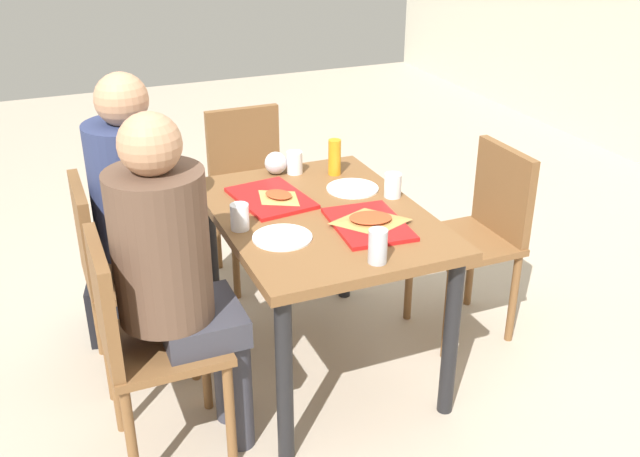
{
  "coord_description": "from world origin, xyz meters",
  "views": [
    {
      "loc": [
        2.41,
        -1.01,
        1.9
      ],
      "look_at": [
        0.0,
        0.0,
        0.65
      ],
      "focal_mm": 40.81,
      "sensor_mm": 36.0,
      "label": 1
    }
  ],
  "objects_px": {
    "chair_far_side": "(481,227)",
    "condiment_bottle": "(335,157)",
    "pizza_slice_a": "(279,196)",
    "main_table": "(320,235)",
    "pizza_slice_b": "(370,219)",
    "paper_plate_center": "(352,188)",
    "tray_red_near": "(271,198)",
    "chair_near_right": "(139,335)",
    "soda_can": "(378,246)",
    "paper_plate_near_edge": "(282,237)",
    "foil_bundle": "(276,163)",
    "handbag": "(109,303)",
    "person_in_red": "(144,203)",
    "person_in_brown_jacket": "(174,263)",
    "plastic_cup_a": "(393,185)",
    "tray_red_far": "(368,224)",
    "chair_near_left": "(115,265)",
    "plastic_cup_b": "(240,217)",
    "chair_left_end": "(250,181)",
    "plastic_cup_c": "(295,163)"
  },
  "relations": [
    {
      "from": "chair_far_side",
      "to": "condiment_bottle",
      "type": "xyz_separation_m",
      "value": [
        -0.35,
        -0.56,
        0.29
      ]
    },
    {
      "from": "chair_far_side",
      "to": "pizza_slice_a",
      "type": "height_order",
      "value": "chair_far_side"
    },
    {
      "from": "main_table",
      "to": "chair_far_side",
      "type": "xyz_separation_m",
      "value": [
        0.0,
        0.78,
        -0.11
      ]
    },
    {
      "from": "pizza_slice_b",
      "to": "paper_plate_center",
      "type": "bearing_deg",
      "value": 165.73
    },
    {
      "from": "tray_red_near",
      "to": "chair_near_right",
      "type": "bearing_deg",
      "value": -54.28
    },
    {
      "from": "pizza_slice_b",
      "to": "soda_can",
      "type": "relative_size",
      "value": 2.23
    },
    {
      "from": "chair_near_right",
      "to": "paper_plate_near_edge",
      "type": "xyz_separation_m",
      "value": [
        -0.11,
        0.56,
        0.21
      ]
    },
    {
      "from": "chair_near_right",
      "to": "foil_bundle",
      "type": "relative_size",
      "value": 8.69
    },
    {
      "from": "pizza_slice_a",
      "to": "handbag",
      "type": "bearing_deg",
      "value": -124.11
    },
    {
      "from": "chair_near_right",
      "to": "person_in_red",
      "type": "xyz_separation_m",
      "value": [
        -0.54,
        0.14,
        0.25
      ]
    },
    {
      "from": "person_in_brown_jacket",
      "to": "paper_plate_near_edge",
      "type": "bearing_deg",
      "value": 104.44
    },
    {
      "from": "plastic_cup_a",
      "to": "soda_can",
      "type": "xyz_separation_m",
      "value": [
        0.49,
        -0.32,
        0.01
      ]
    },
    {
      "from": "person_in_red",
      "to": "tray_red_far",
      "type": "height_order",
      "value": "person_in_red"
    },
    {
      "from": "plastic_cup_a",
      "to": "condiment_bottle",
      "type": "bearing_deg",
      "value": -159.97
    },
    {
      "from": "chair_near_left",
      "to": "chair_near_right",
      "type": "distance_m",
      "value": 0.54
    },
    {
      "from": "chair_near_left",
      "to": "plastic_cup_a",
      "type": "height_order",
      "value": "chair_near_left"
    },
    {
      "from": "paper_plate_near_edge",
      "to": "pizza_slice_a",
      "type": "bearing_deg",
      "value": 162.46
    },
    {
      "from": "plastic_cup_b",
      "to": "handbag",
      "type": "distance_m",
      "value": 1.01
    },
    {
      "from": "chair_near_right",
      "to": "plastic_cup_b",
      "type": "xyz_separation_m",
      "value": [
        -0.24,
        0.44,
        0.26
      ]
    },
    {
      "from": "pizza_slice_a",
      "to": "plastic_cup_b",
      "type": "xyz_separation_m",
      "value": [
        0.19,
        -0.22,
        0.03
      ]
    },
    {
      "from": "pizza_slice_b",
      "to": "soda_can",
      "type": "xyz_separation_m",
      "value": [
        0.27,
        -0.11,
        0.04
      ]
    },
    {
      "from": "pizza_slice_a",
      "to": "condiment_bottle",
      "type": "height_order",
      "value": "condiment_bottle"
    },
    {
      "from": "chair_near_left",
      "to": "pizza_slice_b",
      "type": "xyz_separation_m",
      "value": [
        0.46,
        0.91,
        0.23
      ]
    },
    {
      "from": "chair_near_right",
      "to": "tray_red_near",
      "type": "height_order",
      "value": "chair_near_right"
    },
    {
      "from": "tray_red_near",
      "to": "tray_red_far",
      "type": "relative_size",
      "value": 1.0
    },
    {
      "from": "person_in_brown_jacket",
      "to": "tray_red_near",
      "type": "relative_size",
      "value": 3.55
    },
    {
      "from": "paper_plate_center",
      "to": "tray_red_far",
      "type": "bearing_deg",
      "value": -15.67
    },
    {
      "from": "chair_near_left",
      "to": "person_in_brown_jacket",
      "type": "xyz_separation_m",
      "value": [
        0.54,
        0.14,
        0.25
      ]
    },
    {
      "from": "chair_left_end",
      "to": "pizza_slice_b",
      "type": "distance_m",
      "value": 1.14
    },
    {
      "from": "person_in_red",
      "to": "soda_can",
      "type": "xyz_separation_m",
      "value": [
        0.73,
        0.66,
        0.02
      ]
    },
    {
      "from": "main_table",
      "to": "chair_far_side",
      "type": "relative_size",
      "value": 1.25
    },
    {
      "from": "tray_red_far",
      "to": "pizza_slice_a",
      "type": "distance_m",
      "value": 0.42
    },
    {
      "from": "chair_left_end",
      "to": "paper_plate_center",
      "type": "xyz_separation_m",
      "value": [
        0.76,
        0.22,
        0.21
      ]
    },
    {
      "from": "person_in_red",
      "to": "paper_plate_near_edge",
      "type": "bearing_deg",
      "value": 44.16
    },
    {
      "from": "chair_far_side",
      "to": "main_table",
      "type": "bearing_deg",
      "value": -90.0
    },
    {
      "from": "paper_plate_center",
      "to": "tray_red_near",
      "type": "bearing_deg",
      "value": -94.36
    },
    {
      "from": "paper_plate_center",
      "to": "foil_bundle",
      "type": "distance_m",
      "value": 0.38
    },
    {
      "from": "person_in_red",
      "to": "person_in_brown_jacket",
      "type": "distance_m",
      "value": 0.54
    },
    {
      "from": "tray_red_near",
      "to": "tray_red_far",
      "type": "height_order",
      "value": "same"
    },
    {
      "from": "person_in_brown_jacket",
      "to": "pizza_slice_a",
      "type": "height_order",
      "value": "person_in_brown_jacket"
    },
    {
      "from": "plastic_cup_b",
      "to": "tray_red_far",
      "type": "bearing_deg",
      "value": 70.32
    },
    {
      "from": "tray_red_near",
      "to": "plastic_cup_b",
      "type": "bearing_deg",
      "value": -42.35
    },
    {
      "from": "plastic_cup_b",
      "to": "person_in_brown_jacket",
      "type": "bearing_deg",
      "value": -51.12
    },
    {
      "from": "main_table",
      "to": "tray_red_near",
      "type": "distance_m",
      "value": 0.26
    },
    {
      "from": "pizza_slice_a",
      "to": "pizza_slice_b",
      "type": "xyz_separation_m",
      "value": [
        0.35,
        0.24,
        0.0
      ]
    },
    {
      "from": "chair_near_right",
      "to": "chair_left_end",
      "type": "bearing_deg",
      "value": 146.94
    },
    {
      "from": "plastic_cup_c",
      "to": "pizza_slice_b",
      "type": "bearing_deg",
      "value": 6.39
    },
    {
      "from": "soda_can",
      "to": "condiment_bottle",
      "type": "xyz_separation_m",
      "value": [
        -0.81,
        0.2,
        0.02
      ]
    },
    {
      "from": "pizza_slice_b",
      "to": "chair_near_left",
      "type": "bearing_deg",
      "value": -116.73
    },
    {
      "from": "plastic_cup_b",
      "to": "foil_bundle",
      "type": "bearing_deg",
      "value": 147.05
    }
  ]
}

